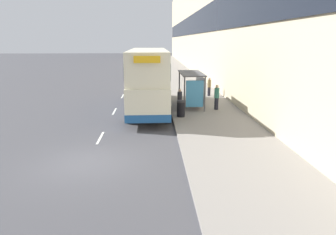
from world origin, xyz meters
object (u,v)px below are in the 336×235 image
Objects in this scene: bus_shelter at (194,83)px; pedestrian_3 at (217,97)px; pedestrian_2 at (200,87)px; litter_bin at (181,109)px; pedestrian_1 at (209,87)px; car_0 at (151,58)px; pedestrian_at_shelter at (180,100)px; car_1 at (153,56)px; double_decker_bus_near at (149,79)px.

bus_shelter is 1.97m from pedestrian_3.
pedestrian_2 reaches higher than litter_bin.
pedestrian_3 is at bearing -95.05° from pedestrian_1.
pedestrian_3 is at bearing -84.70° from car_0.
car_0 is at bearing 92.20° from litter_bin.
pedestrian_at_shelter is 0.91× the size of pedestrian_3.
pedestrian_3 is (4.31, -61.51, 0.16)m from car_1.
pedestrian_3 reaches higher than car_0.
double_decker_bus_near is 60.92m from car_1.
car_1 is 2.56× the size of pedestrian_at_shelter.
pedestrian_2 is (4.29, -46.28, 0.18)m from car_0.
car_0 is at bearing 95.30° from pedestrian_3.
double_decker_bus_near is 3.65m from litter_bin.
double_decker_bus_near reaches higher than car_1.
car_1 reaches higher than pedestrian_1.
double_decker_bus_near reaches higher than litter_bin.
pedestrian_2 reaches higher than car_1.
car_1 is at bearing 94.88° from pedestrian_1.
pedestrian_1 is at bearing 62.75° from pedestrian_at_shelter.
car_0 is (-3.26, 50.11, -1.02)m from bus_shelter.
pedestrian_3 is (4.78, -0.61, -1.24)m from double_decker_bus_near.
pedestrian_1 is 5.47m from pedestrian_3.
pedestrian_3 is 3.34m from litter_bin.
pedestrian_3 reaches higher than pedestrian_2.
double_decker_bus_near is 4.98m from pedestrian_3.
pedestrian_1 is (5.23, -45.66, 0.11)m from car_0.
pedestrian_1 is 1.54× the size of litter_bin.
pedestrian_1 is 0.91× the size of pedestrian_3.
bus_shelter is at bearing -105.07° from pedestrian_2.
bus_shelter reaches higher than pedestrian_1.
car_0 is at bearing 92.28° from pedestrian_at_shelter.
litter_bin is at bearing -112.73° from bus_shelter.
pedestrian_3 is (2.68, 0.70, 0.08)m from pedestrian_at_shelter.
bus_shelter is 0.39× the size of double_decker_bus_near.
pedestrian_at_shelter is 1.00× the size of pedestrian_1.
pedestrian_2 is at bearing 95.39° from pedestrian_3.
pedestrian_2 reaches higher than pedestrian_at_shelter.
pedestrian_2 is at bearing 74.93° from bus_shelter.
car_1 is 61.66m from pedestrian_3.
car_0 is 51.32m from pedestrian_3.
pedestrian_3 is at bearing -86.00° from car_1.
car_0 is 45.96m from pedestrian_1.
car_0 is at bearing 96.53° from pedestrian_1.
car_1 is 3.93× the size of litter_bin.
pedestrian_at_shelter is at bearing -125.26° from bus_shelter.
car_0 is at bearing 89.95° from double_decker_bus_near.
pedestrian_at_shelter is (-1.19, -1.69, -0.91)m from bus_shelter.
pedestrian_at_shelter is 5.95m from pedestrian_2.
litter_bin is at bearing -144.62° from pedestrian_3.
double_decker_bus_near is at bearing 148.14° from pedestrian_at_shelter.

